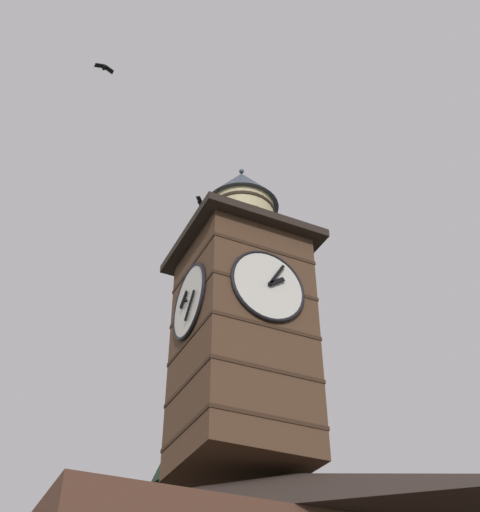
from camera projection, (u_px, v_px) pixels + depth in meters
name	position (u px, v px, depth m)	size (l,w,h in m)	color
clock_tower	(242.00, 316.00, 18.28)	(3.74, 3.74, 9.93)	brown
flying_bird_high	(104.00, 68.00, 24.66)	(0.72, 0.27, 0.16)	black
flying_bird_low	(200.00, 202.00, 24.26)	(0.54, 0.65, 0.12)	black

